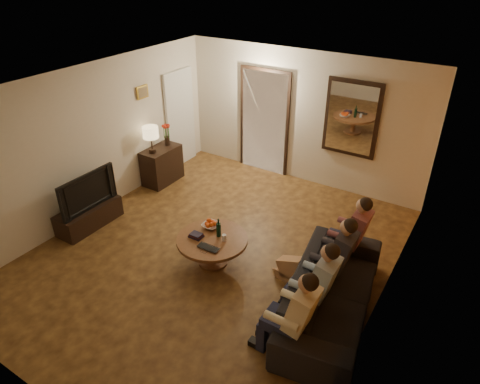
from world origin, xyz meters
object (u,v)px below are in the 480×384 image
Objects in this scene: sofa at (332,292)px; person_d at (351,239)px; person_b at (317,288)px; wine_bottle at (219,227)px; tv at (84,190)px; person_a at (295,320)px; dog at (293,266)px; laptop at (206,250)px; dresser at (162,165)px; table_lamp at (151,140)px; coffee_table at (213,250)px; person_c at (335,261)px; tv_stand at (89,216)px; bowl at (211,226)px.

sofa is 1.99× the size of person_d.
person_b reaches higher than wine_bottle.
tv is 0.92× the size of person_a.
person_d reaches higher than dog.
laptop is at bearing 88.84° from sofa.
wine_bottle is at bearing -31.48° from dresser.
tv is (0.00, -1.67, -0.30)m from table_lamp.
tv is at bearing -172.61° from coffee_table.
person_c is (4.17, -1.09, -0.40)m from table_lamp.
coffee_table is at bearing -82.61° from tv.
wine_bottle is at bearing -174.20° from person_c.
wine_bottle reaches higher than tv_stand.
person_b reaches higher than tv_stand.
person_d is 0.91m from dog.
bowl is (2.20, -1.37, 0.12)m from dresser.
tv is 2.46m from wine_bottle.
coffee_table is (-1.79, -0.88, -0.38)m from person_d.
table_lamp is at bearing 145.16° from laptop.
laptop is (0.10, -0.28, 0.24)m from coffee_table.
tv is 0.46× the size of sofa.
person_b is 0.60m from person_c.
bowl is (2.20, 0.53, -0.21)m from tv.
person_c is at bearing 5.80° from wine_bottle.
tv is 2.44m from coffee_table.
laptop is at bearing -145.66° from person_d.
person_d is at bearing 58.12° from dog.
dog is at bearing -132.83° from person_d.
person_d is at bearing 24.02° from wine_bottle.
table_lamp is at bearing 90.00° from tv_stand.
person_d is (4.17, 1.19, -0.09)m from tv.
wine_bottle is (2.43, 0.41, 0.42)m from tv_stand.
person_c is 1.79m from laptop.
tv_stand is 3.63× the size of wine_bottle.
laptop is (-1.69, 0.64, -0.14)m from person_a.
person_b is (-0.10, -0.30, 0.25)m from sofa.
laptop is (-1.11, -0.53, 0.18)m from dog.
tv_stand is 4.19m from person_b.
laptop is (-1.69, -0.56, -0.14)m from person_c.
coffee_table is at bearing -29.89° from table_lamp.
dog is at bearing 11.67° from coffee_table.
wine_bottle is at bearing -27.55° from bowl.
person_c is at bearing -14.63° from table_lamp.
dresser is 1.90m from tv_stand.
wine_bottle is at bearing 166.37° from person_b.
dresser is at bearing 170.36° from person_d.
person_b is 3.87× the size of wine_bottle.
person_a is at bearing 164.34° from sofa.
bowl is (-1.97, 1.14, -0.12)m from person_a.
tv is at bearing 179.80° from person_b.
dresser is 3.10m from laptop.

